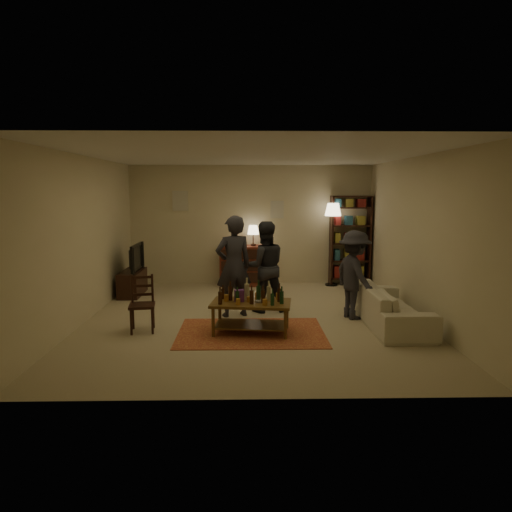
{
  "coord_description": "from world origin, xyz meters",
  "views": [
    {
      "loc": [
        -0.1,
        -7.45,
        2.15
      ],
      "look_at": [
        0.06,
        0.1,
        1.05
      ],
      "focal_mm": 32.0,
      "sensor_mm": 36.0,
      "label": 1
    }
  ],
  "objects_px": {
    "dining_chair": "(142,301)",
    "person_by_sofa": "(355,275)",
    "tv_stand": "(133,276)",
    "floor_lamp": "(333,215)",
    "dresser": "(243,264)",
    "bookshelf": "(350,239)",
    "sofa": "(390,306)",
    "coffee_table": "(251,306)",
    "person_right": "(264,267)",
    "person_left": "(234,266)"
  },
  "relations": [
    {
      "from": "person_right",
      "to": "coffee_table",
      "type": "bearing_deg",
      "value": 68.59
    },
    {
      "from": "person_left",
      "to": "coffee_table",
      "type": "bearing_deg",
      "value": 87.23
    },
    {
      "from": "dresser",
      "to": "floor_lamp",
      "type": "height_order",
      "value": "floor_lamp"
    },
    {
      "from": "dining_chair",
      "to": "bookshelf",
      "type": "xyz_separation_m",
      "value": [
        3.94,
        3.41,
        0.58
      ]
    },
    {
      "from": "coffee_table",
      "to": "bookshelf",
      "type": "distance_m",
      "value": 4.27
    },
    {
      "from": "person_left",
      "to": "floor_lamp",
      "type": "bearing_deg",
      "value": -150.27
    },
    {
      "from": "tv_stand",
      "to": "person_left",
      "type": "height_order",
      "value": "person_left"
    },
    {
      "from": "dining_chair",
      "to": "person_right",
      "type": "xyz_separation_m",
      "value": [
        1.91,
        1.09,
        0.35
      ]
    },
    {
      "from": "bookshelf",
      "to": "person_right",
      "type": "relative_size",
      "value": 1.25
    },
    {
      "from": "coffee_table",
      "to": "person_left",
      "type": "height_order",
      "value": "person_left"
    },
    {
      "from": "sofa",
      "to": "person_right",
      "type": "xyz_separation_m",
      "value": [
        -1.99,
        0.87,
        0.5
      ]
    },
    {
      "from": "dining_chair",
      "to": "person_by_sofa",
      "type": "bearing_deg",
      "value": 1.47
    },
    {
      "from": "dresser",
      "to": "floor_lamp",
      "type": "bearing_deg",
      "value": -1.8
    },
    {
      "from": "bookshelf",
      "to": "floor_lamp",
      "type": "xyz_separation_m",
      "value": [
        -0.43,
        -0.13,
        0.55
      ]
    },
    {
      "from": "floor_lamp",
      "to": "person_right",
      "type": "bearing_deg",
      "value": -126.39
    },
    {
      "from": "dresser",
      "to": "person_right",
      "type": "bearing_deg",
      "value": -79.81
    },
    {
      "from": "dining_chair",
      "to": "tv_stand",
      "type": "xyz_separation_m",
      "value": [
        -0.75,
        2.43,
        -0.07
      ]
    },
    {
      "from": "dresser",
      "to": "floor_lamp",
      "type": "xyz_separation_m",
      "value": [
        2.01,
        -0.06,
        1.11
      ]
    },
    {
      "from": "floor_lamp",
      "to": "dresser",
      "type": "bearing_deg",
      "value": 178.2
    },
    {
      "from": "sofa",
      "to": "person_by_sofa",
      "type": "distance_m",
      "value": 0.77
    },
    {
      "from": "floor_lamp",
      "to": "person_right",
      "type": "relative_size",
      "value": 1.15
    },
    {
      "from": "tv_stand",
      "to": "dresser",
      "type": "distance_m",
      "value": 2.43
    },
    {
      "from": "tv_stand",
      "to": "person_by_sofa",
      "type": "xyz_separation_m",
      "value": [
        4.14,
        -1.81,
        0.36
      ]
    },
    {
      "from": "tv_stand",
      "to": "person_left",
      "type": "bearing_deg",
      "value": -37.44
    },
    {
      "from": "dining_chair",
      "to": "person_by_sofa",
      "type": "distance_m",
      "value": 3.46
    },
    {
      "from": "person_right",
      "to": "tv_stand",
      "type": "bearing_deg",
      "value": -36.96
    },
    {
      "from": "coffee_table",
      "to": "person_by_sofa",
      "type": "bearing_deg",
      "value": 23.92
    },
    {
      "from": "tv_stand",
      "to": "floor_lamp",
      "type": "height_order",
      "value": "floor_lamp"
    },
    {
      "from": "bookshelf",
      "to": "person_by_sofa",
      "type": "height_order",
      "value": "bookshelf"
    },
    {
      "from": "tv_stand",
      "to": "bookshelf",
      "type": "distance_m",
      "value": 4.84
    },
    {
      "from": "coffee_table",
      "to": "dining_chair",
      "type": "distance_m",
      "value": 1.67
    },
    {
      "from": "sofa",
      "to": "bookshelf",
      "type": "bearing_deg",
      "value": -0.82
    },
    {
      "from": "floor_lamp",
      "to": "person_by_sofa",
      "type": "xyz_separation_m",
      "value": [
        -0.12,
        -2.66,
        -0.84
      ]
    },
    {
      "from": "floor_lamp",
      "to": "person_by_sofa",
      "type": "height_order",
      "value": "floor_lamp"
    },
    {
      "from": "tv_stand",
      "to": "floor_lamp",
      "type": "relative_size",
      "value": 0.57
    },
    {
      "from": "dining_chair",
      "to": "floor_lamp",
      "type": "height_order",
      "value": "floor_lamp"
    },
    {
      "from": "coffee_table",
      "to": "bookshelf",
      "type": "height_order",
      "value": "bookshelf"
    },
    {
      "from": "dining_chair",
      "to": "person_left",
      "type": "distance_m",
      "value": 1.64
    },
    {
      "from": "floor_lamp",
      "to": "person_right",
      "type": "xyz_separation_m",
      "value": [
        -1.61,
        -2.18,
        -0.78
      ]
    },
    {
      "from": "dresser",
      "to": "person_right",
      "type": "relative_size",
      "value": 0.85
    },
    {
      "from": "tv_stand",
      "to": "dresser",
      "type": "height_order",
      "value": "dresser"
    },
    {
      "from": "tv_stand",
      "to": "person_right",
      "type": "relative_size",
      "value": 0.66
    },
    {
      "from": "bookshelf",
      "to": "person_right",
      "type": "bearing_deg",
      "value": -131.34
    },
    {
      "from": "dining_chair",
      "to": "person_left",
      "type": "relative_size",
      "value": 0.51
    },
    {
      "from": "bookshelf",
      "to": "sofa",
      "type": "height_order",
      "value": "bookshelf"
    },
    {
      "from": "coffee_table",
      "to": "dining_chair",
      "type": "xyz_separation_m",
      "value": [
        -1.66,
        0.16,
        0.03
      ]
    },
    {
      "from": "dresser",
      "to": "person_by_sofa",
      "type": "relative_size",
      "value": 0.92
    },
    {
      "from": "dining_chair",
      "to": "floor_lamp",
      "type": "xyz_separation_m",
      "value": [
        3.52,
        3.28,
        1.13
      ]
    },
    {
      "from": "floor_lamp",
      "to": "person_left",
      "type": "distance_m",
      "value": 3.35
    },
    {
      "from": "bookshelf",
      "to": "person_right",
      "type": "distance_m",
      "value": 3.09
    }
  ]
}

